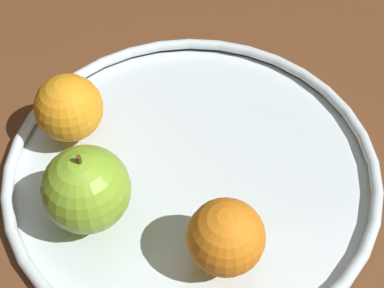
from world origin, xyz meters
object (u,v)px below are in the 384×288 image
at_px(fruit_bowl, 192,168).
at_px(orange_back_right, 69,108).
at_px(apple, 86,189).
at_px(orange_center, 226,237).

distance_m(fruit_bowl, orange_back_right, 0.14).
bearing_deg(orange_back_right, apple, -175.88).
bearing_deg(orange_back_right, fruit_bowl, -121.36).
bearing_deg(orange_center, apple, 57.52).
height_order(apple, orange_center, apple).
xyz_separation_m(apple, orange_back_right, (0.11, 0.01, -0.01)).
relative_size(fruit_bowl, orange_center, 5.62).
bearing_deg(orange_center, orange_back_right, 33.73).
bearing_deg(fruit_bowl, orange_back_right, 58.64).
bearing_deg(orange_back_right, orange_center, -146.27).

